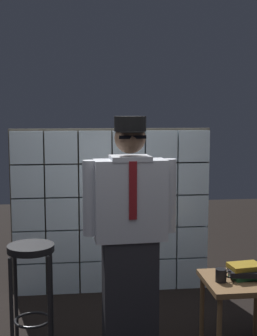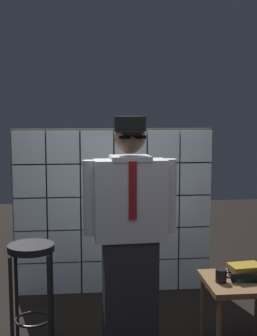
# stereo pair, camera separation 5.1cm
# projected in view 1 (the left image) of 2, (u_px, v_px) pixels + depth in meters

# --- Properties ---
(glass_block_wall) EXTENTS (1.96, 0.10, 1.63)m
(glass_block_wall) POSITION_uv_depth(u_px,v_px,m) (112.00, 212.00, 4.62)
(glass_block_wall) COLOR silver
(glass_block_wall) RESTS_ON ground
(standing_person) EXTENTS (0.70, 0.30, 1.75)m
(standing_person) POSITION_uv_depth(u_px,v_px,m) (130.00, 230.00, 3.47)
(standing_person) COLOR #28282D
(standing_person) RESTS_ON ground
(bar_stool) EXTENTS (0.34, 0.34, 0.82)m
(bar_stool) POSITION_uv_depth(u_px,v_px,m) (31.00, 273.00, 3.44)
(bar_stool) COLOR black
(bar_stool) RESTS_ON ground
(side_table) EXTENTS (0.52, 0.52, 0.55)m
(side_table) POSITION_uv_depth(u_px,v_px,m) (240.00, 289.00, 3.47)
(side_table) COLOR brown
(side_table) RESTS_ON ground
(book_stack) EXTENTS (0.26, 0.21, 0.10)m
(book_stack) POSITION_uv_depth(u_px,v_px,m) (244.00, 271.00, 3.47)
(book_stack) COLOR #1E592D
(book_stack) RESTS_ON side_table
(coffee_mug) EXTENTS (0.13, 0.08, 0.09)m
(coffee_mug) POSITION_uv_depth(u_px,v_px,m) (221.00, 275.00, 3.40)
(coffee_mug) COLOR black
(coffee_mug) RESTS_ON side_table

